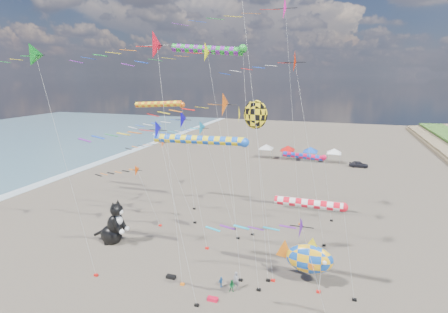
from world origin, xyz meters
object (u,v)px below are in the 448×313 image
person_adult (236,280)px  parked_car (359,164)px  child_blue (221,282)px  fish_inflatable (309,259)px  child_green (232,286)px  cat_inflatable (113,222)px

person_adult → parked_car: bearing=69.1°
child_blue → parked_car: parked_car is taller
fish_inflatable → parked_car: fish_inflatable is taller
child_green → child_blue: size_ratio=1.11×
person_adult → parked_car: (12.40, 49.03, -0.17)m
fish_inflatable → parked_car: 46.83m
parked_car → child_green: bearing=166.7°
child_green → person_adult: bearing=61.9°
fish_inflatable → child_blue: fish_inflatable is taller
cat_inflatable → child_green: size_ratio=4.58×
fish_inflatable → child_green: size_ratio=5.01×
person_adult → child_green: size_ratio=1.44×
parked_car → child_blue: bearing=165.3°
cat_inflatable → child_green: 16.40m
child_blue → parked_car: (13.77, 49.20, 0.14)m
child_green → parked_car: bearing=67.2°
cat_inflatable → child_blue: (14.42, -4.25, -2.08)m
fish_inflatable → cat_inflatable: bearing=176.3°
person_adult → child_blue: 1.42m
cat_inflatable → person_adult: (15.79, -4.09, -1.78)m
cat_inflatable → person_adult: 16.41m
fish_inflatable → person_adult: (-6.06, -2.68, -1.80)m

